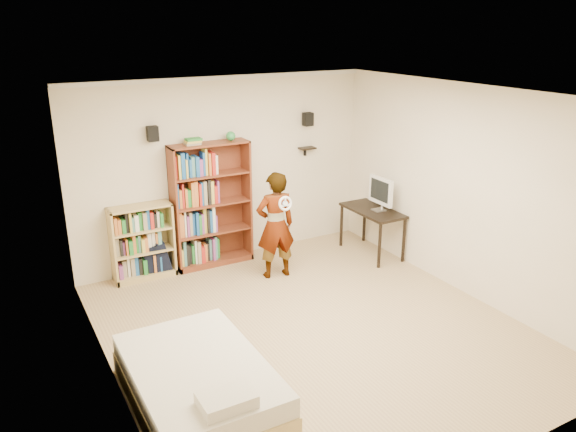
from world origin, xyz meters
name	(u,v)px	position (x,y,z in m)	size (l,w,h in m)	color
ground	(313,328)	(0.00, 0.00, 0.00)	(4.50, 5.00, 0.01)	tan
room_shell	(315,184)	(0.00, 0.00, 1.76)	(4.52, 5.02, 2.71)	silver
crown_molding	(317,98)	(0.00, 0.00, 2.67)	(4.50, 5.00, 0.06)	silver
speaker_left	(153,134)	(-1.05, 2.40, 2.00)	(0.14, 0.12, 0.20)	black
speaker_right	(308,119)	(1.35, 2.40, 2.00)	(0.14, 0.12, 0.20)	black
wall_shelf	(307,148)	(1.35, 2.41, 1.55)	(0.25, 0.16, 0.03)	black
tall_bookshelf	(212,205)	(-0.29, 2.33, 0.91)	(1.14, 0.33, 1.81)	brown
low_bookshelf	(142,242)	(-1.33, 2.34, 0.53)	(0.84, 0.32, 1.05)	tan
computer_desk	(372,232)	(1.97, 1.50, 0.36)	(0.53, 1.05, 0.72)	black
imac	(380,194)	(2.01, 1.41, 0.97)	(0.10, 0.51, 0.51)	silver
daybed	(198,378)	(-1.64, -0.63, 0.27)	(1.18, 1.81, 0.53)	beige
person	(275,225)	(0.30, 1.50, 0.76)	(0.55, 0.36, 1.51)	black
wii_wheel	(285,204)	(0.30, 1.22, 1.15)	(0.20, 0.20, 0.03)	silver
navy_bag	(157,259)	(-1.15, 2.33, 0.25)	(0.36, 0.24, 0.49)	black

